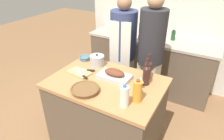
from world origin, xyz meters
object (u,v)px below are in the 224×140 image
at_px(knife_paring, 82,75).
at_px(condiment_bottle_short, 140,28).
at_px(person_cook_aproned, 123,49).
at_px(mixing_bowl, 85,58).
at_px(juice_jug, 137,91).
at_px(wine_bottle_dark, 146,74).
at_px(roasting_pan, 114,75).
at_px(wicker_basket, 85,89).
at_px(condiment_bottle_extra, 125,29).
at_px(wine_glass_left, 141,80).
at_px(knife_chef, 85,70).
at_px(stock_pot, 97,61).
at_px(wine_bottle_green, 148,69).
at_px(stand_mixer, 145,31).
at_px(cutting_board, 79,72).
at_px(wine_glass_right, 138,84).
at_px(condiment_bottle_tall, 173,35).
at_px(milk_jug, 124,96).
at_px(person_cook_guest, 151,52).

distance_m(knife_paring, condiment_bottle_short, 1.69).
bearing_deg(person_cook_aproned, mixing_bowl, -132.69).
xyz_separation_m(juice_jug, wine_bottle_dark, (-0.03, 0.31, 0.01)).
relative_size(roasting_pan, mixing_bowl, 2.50).
distance_m(wicker_basket, condiment_bottle_extra, 1.85).
relative_size(wicker_basket, condiment_bottle_extra, 2.14).
bearing_deg(wine_glass_left, wicker_basket, -145.06).
relative_size(juice_jug, knife_chef, 0.97).
xyz_separation_m(stock_pot, wine_bottle_green, (0.66, 0.02, 0.05)).
relative_size(juice_jug, stand_mixer, 0.79).
bearing_deg(stand_mixer, wicker_basket, -89.51).
xyz_separation_m(mixing_bowl, wine_glass_left, (0.90, -0.27, 0.07)).
bearing_deg(condiment_bottle_short, wicker_basket, -84.21).
distance_m(juice_jug, condiment_bottle_extra, 1.93).
bearing_deg(wine_glass_left, juice_jug, -75.96).
distance_m(cutting_board, condiment_bottle_extra, 1.53).
distance_m(wine_glass_right, knife_paring, 0.68).
height_order(mixing_bowl, wine_bottle_dark, wine_bottle_dark).
relative_size(cutting_board, wine_glass_left, 2.15).
xyz_separation_m(stand_mixer, condiment_bottle_extra, (-0.43, 0.11, -0.06)).
height_order(roasting_pan, condiment_bottle_tall, condiment_bottle_tall).
height_order(wine_glass_left, person_cook_aproned, person_cook_aproned).
height_order(stock_pot, wine_glass_right, stock_pot).
bearing_deg(roasting_pan, mixing_bowl, 158.90).
bearing_deg(knife_chef, cutting_board, -120.05).
bearing_deg(wine_glass_left, milk_jug, -93.72).
xyz_separation_m(wine_glass_left, person_cook_aproned, (-0.59, 0.78, -0.07)).
height_order(juice_jug, knife_chef, juice_jug).
bearing_deg(juice_jug, person_cook_guest, 102.77).
bearing_deg(wine_bottle_dark, person_cook_aproned, 132.24).
distance_m(knife_paring, condiment_bottle_tall, 1.71).
bearing_deg(roasting_pan, cutting_board, -166.54).
xyz_separation_m(cutting_board, condiment_bottle_short, (0.09, 1.64, 0.12)).
height_order(wicker_basket, condiment_bottle_extra, condiment_bottle_extra).
xyz_separation_m(condiment_bottle_tall, person_cook_guest, (-0.11, -0.74, -0.04)).
relative_size(wine_bottle_green, condiment_bottle_tall, 1.75).
height_order(stock_pot, condiment_bottle_extra, condiment_bottle_extra).
distance_m(mixing_bowl, condiment_bottle_tall, 1.50).
relative_size(wine_glass_right, person_cook_guest, 0.08).
bearing_deg(stock_pot, condiment_bottle_extra, 100.64).
relative_size(wine_bottle_green, knife_paring, 1.45).
bearing_deg(stock_pot, wine_bottle_green, 2.02).
bearing_deg(wine_glass_right, mixing_bowl, 158.87).
bearing_deg(condiment_bottle_short, wine_glass_left, -67.48).
xyz_separation_m(wine_glass_left, knife_paring, (-0.67, -0.10, -0.08)).
xyz_separation_m(stock_pot, condiment_bottle_short, (0.02, 1.37, 0.06)).
bearing_deg(cutting_board, condiment_bottle_short, 86.84).
xyz_separation_m(cutting_board, wine_bottle_dark, (0.77, 0.16, 0.11)).
relative_size(cutting_board, mixing_bowl, 2.05).
relative_size(wine_glass_right, condiment_bottle_short, 0.73).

